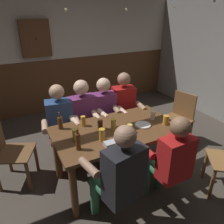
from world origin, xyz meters
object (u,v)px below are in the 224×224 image
person_1 (85,117)px  person_5 (170,159)px  pint_glass_6 (166,120)px  bottle_0 (60,123)px  person_0 (60,123)px  pint_glass_7 (100,124)px  wall_dart_cabinet (35,38)px  dining_table (116,137)px  bottle_1 (78,141)px  chair_empty_far_end (179,117)px  person_3 (125,108)px  chair_empty_near_right (8,151)px  plate_0 (143,125)px  pint_glass_0 (130,129)px  pint_glass_3 (83,121)px  pint_glass_4 (113,124)px  pint_glass_1 (153,115)px  person_4 (119,175)px  pint_glass_2 (102,135)px  condiment_caddy (111,144)px  pint_glass_5 (76,135)px  person_2 (106,114)px

person_1 → person_5: (0.48, -1.32, -0.02)m
pint_glass_6 → bottle_0: bearing=157.9°
person_0 → pint_glass_6: 1.45m
pint_glass_7 → wall_dart_cabinet: bearing=95.9°
dining_table → bottle_1: bearing=-159.9°
person_5 → pint_glass_7: size_ratio=9.99×
chair_empty_far_end → bottle_0: 2.01m
person_3 → chair_empty_near_right: person_3 is taller
plate_0 → bottle_1: 0.92m
pint_glass_0 → pint_glass_3: pint_glass_3 is taller
pint_glass_4 → person_3: bearing=50.5°
pint_glass_0 → pint_glass_7: pint_glass_7 is taller
dining_table → pint_glass_1: 0.59m
person_4 → pint_glass_3: size_ratio=9.24×
pint_glass_1 → wall_dart_cabinet: 2.82m
chair_empty_far_end → pint_glass_7: size_ratio=7.40×
chair_empty_near_right → pint_glass_2: size_ratio=5.91×
bottle_1 → pint_glass_6: bearing=1.2°
dining_table → pint_glass_1: (0.56, 0.01, 0.18)m
person_3 → bottle_0: bearing=27.3°
pint_glass_1 → pint_glass_6: bearing=-71.7°
condiment_caddy → pint_glass_2: pint_glass_2 is taller
condiment_caddy → pint_glass_6: (0.86, 0.12, 0.04)m
condiment_caddy → wall_dart_cabinet: (-0.20, 2.84, 0.81)m
plate_0 → chair_empty_near_right: bearing=158.0°
condiment_caddy → pint_glass_5: pint_glass_5 is taller
person_0 → pint_glass_0: (0.64, -0.82, 0.16)m
person_3 → pint_glass_4: person_3 is taller
pint_glass_5 → person_0: bearing=90.9°
plate_0 → bottle_1: bottle_1 is taller
person_0 → pint_glass_2: (0.27, -0.83, 0.18)m
pint_glass_3 → pint_glass_6: pint_glass_3 is taller
person_1 → pint_glass_3: person_1 is taller
dining_table → person_5: person_5 is taller
pint_glass_1 → wall_dart_cabinet: bearing=111.3°
dining_table → pint_glass_3: bearing=142.1°
person_3 → pint_glass_5: (-1.04, -0.69, 0.16)m
bottle_1 → pint_glass_0: size_ratio=2.31×
pint_glass_3 → pint_glass_0: bearing=-43.0°
person_0 → person_5: (0.84, -1.33, -0.01)m
pint_glass_1 → wall_dart_cabinet: (-0.99, 2.53, 0.77)m
pint_glass_0 → person_0: bearing=128.0°
person_2 → bottle_0: size_ratio=5.39×
person_1 → bottle_1: 0.97m
person_1 → person_2: size_ratio=1.01×
pint_glass_2 → pint_glass_3: bearing=99.1°
person_3 → chair_empty_far_end: size_ratio=1.41×
pint_glass_1 → pint_glass_4: (-0.60, -0.01, 0.01)m
person_2 → person_3: bearing=-172.3°
pint_glass_4 → person_5: bearing=-62.4°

